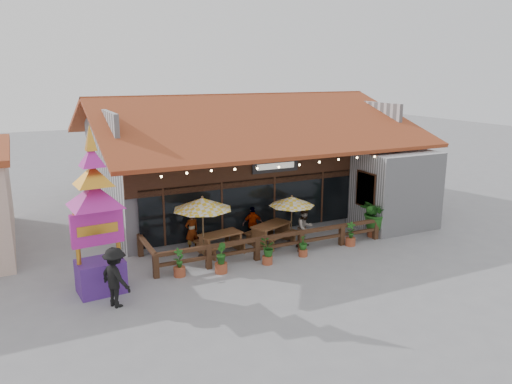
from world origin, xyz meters
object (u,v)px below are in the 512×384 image
pedestrian (115,277)px  thai_sign_tower (95,200)px  umbrella_right (292,201)px  picnic_table_left (221,239)px  picnic_table_right (271,230)px  umbrella_left (202,204)px  tropical_plant (375,213)px

pedestrian → thai_sign_tower: bearing=-14.6°
umbrella_right → thai_sign_tower: 8.45m
picnic_table_left → thai_sign_tower: size_ratio=0.32×
umbrella_right → picnic_table_left: size_ratio=1.33×
thai_sign_tower → pedestrian: 2.58m
umbrella_right → picnic_table_left: umbrella_right is taller
picnic_table_right → umbrella_left: bearing=-174.8°
umbrella_right → pedestrian: 8.47m
umbrella_right → pedestrian: (-7.92, -2.86, -0.87)m
thai_sign_tower → umbrella_left: bearing=20.6°
picnic_table_left → picnic_table_right: bearing=2.7°
umbrella_left → picnic_table_left: (0.80, 0.17, -1.63)m
umbrella_left → pedestrian: 5.00m
umbrella_left → picnic_table_left: 1.82m
picnic_table_left → pedestrian: 5.62m
thai_sign_tower → tropical_plant: bearing=3.2°
tropical_plant → pedestrian: size_ratio=1.00×
umbrella_left → thai_sign_tower: 4.58m
thai_sign_tower → pedestrian: (0.26, -1.28, -2.22)m
umbrella_right → tropical_plant: 3.89m
tropical_plant → umbrella_right: bearing=166.1°
umbrella_left → picnic_table_right: umbrella_left is taller
picnic_table_left → pedestrian: size_ratio=1.01×
umbrella_right → picnic_table_left: 3.45m
tropical_plant → pedestrian: tropical_plant is taller
tropical_plant → pedestrian: 11.79m
umbrella_right → tropical_plant: bearing=-13.9°
picnic_table_left → pedestrian: (-4.72, -3.02, 0.41)m
picnic_table_right → pedestrian: size_ratio=1.17×
umbrella_left → umbrella_right: size_ratio=0.96×
umbrella_left → thai_sign_tower: bearing=-159.4°
picnic_table_right → thai_sign_tower: (-7.35, -1.86, 2.61)m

